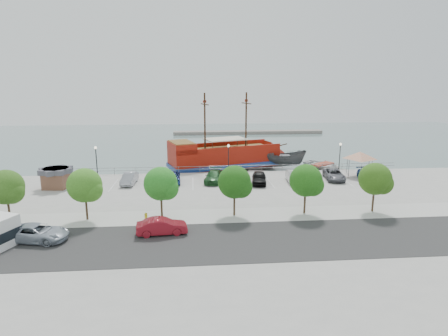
{
  "coord_description": "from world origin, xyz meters",
  "views": [
    {
      "loc": [
        -4.88,
        -44.37,
        12.81
      ],
      "look_at": [
        -1.0,
        2.0,
        2.0
      ],
      "focal_mm": 30.0,
      "sensor_mm": 36.0,
      "label": 1
    }
  ],
  "objects": [
    {
      "name": "far_shore",
      "position": [
        10.0,
        55.0,
        -0.6
      ],
      "size": [
        40.0,
        3.0,
        0.8
      ],
      "primitive_type": "cube",
      "color": "gray",
      "rests_on": "ground"
    },
    {
      "name": "seawall_railing",
      "position": [
        0.0,
        7.8,
        0.53
      ],
      "size": [
        50.0,
        0.06,
        1.0
      ],
      "color": "gray",
      "rests_on": "land_slab"
    },
    {
      "name": "street_sedan",
      "position": [
        -7.68,
        -14.03,
        0.71
      ],
      "size": [
        4.44,
        1.93,
        1.42
      ],
      "primitive_type": "imported",
      "rotation": [
        0.0,
        0.0,
        1.67
      ],
      "color": "maroon",
      "rests_on": "street"
    },
    {
      "name": "speedboat",
      "position": [
        15.33,
        11.51,
        -0.32
      ],
      "size": [
        7.55,
        8.08,
        1.36
      ],
      "primitive_type": "imported",
      "rotation": [
        0.0,
        0.0,
        0.59
      ],
      "color": "white",
      "rests_on": "ground"
    },
    {
      "name": "pirate_ship",
      "position": [
        1.38,
        13.74,
        1.12
      ],
      "size": [
        20.47,
        11.2,
        12.68
      ],
      "rotation": [
        0.0,
        0.0,
        0.31
      ],
      "color": "#9C180B",
      "rests_on": "ground"
    },
    {
      "name": "street",
      "position": [
        0.0,
        -16.0,
        0.01
      ],
      "size": [
        100.0,
        8.0,
        0.04
      ],
      "primitive_type": "cube",
      "color": "#2D2D2D",
      "rests_on": "land_slab"
    },
    {
      "name": "parked_car_f",
      "position": [
        8.08,
        1.77,
        0.74
      ],
      "size": [
        1.97,
        4.61,
        1.48
      ],
      "primitive_type": "imported",
      "rotation": [
        0.0,
        0.0,
        -0.09
      ],
      "color": "silver",
      "rests_on": "land_slab"
    },
    {
      "name": "sidewalk",
      "position": [
        0.0,
        -10.0,
        0.01
      ],
      "size": [
        100.0,
        4.0,
        0.05
      ],
      "primitive_type": "cube",
      "color": "#B4B4B1",
      "rests_on": "land_slab"
    },
    {
      "name": "ground",
      "position": [
        0.0,
        0.0,
        -1.0
      ],
      "size": [
        160.0,
        160.0,
        0.0
      ],
      "primitive_type": "plane",
      "color": "slate"
    },
    {
      "name": "land_slab",
      "position": [
        0.0,
        -21.0,
        -0.6
      ],
      "size": [
        100.0,
        58.0,
        1.2
      ],
      "primitive_type": "cube",
      "color": "#9A9995",
      "rests_on": "ground"
    },
    {
      "name": "parked_car_e",
      "position": [
        3.45,
        1.35,
        0.76
      ],
      "size": [
        2.53,
        4.73,
        1.53
      ],
      "primitive_type": "imported",
      "rotation": [
        0.0,
        0.0,
        -0.17
      ],
      "color": "black",
      "rests_on": "land_slab"
    },
    {
      "name": "tree_f",
      "position": [
        13.15,
        -10.07,
        3.3
      ],
      "size": [
        3.3,
        3.2,
        5.0
      ],
      "color": "#473321",
      "rests_on": "sidewalk"
    },
    {
      "name": "shed",
      "position": [
        -21.7,
        1.62,
        1.33
      ],
      "size": [
        3.36,
        3.36,
        2.49
      ],
      "rotation": [
        0.0,
        0.0,
        -0.12
      ],
      "color": "brown",
      "rests_on": "land_slab"
    },
    {
      "name": "tree_b",
      "position": [
        -14.85,
        -10.07,
        3.3
      ],
      "size": [
        3.3,
        3.2,
        5.0
      ],
      "color": "#473321",
      "rests_on": "sidewalk"
    },
    {
      "name": "lamp_post_left",
      "position": [
        -18.0,
        6.5,
        2.94
      ],
      "size": [
        0.36,
        0.36,
        4.28
      ],
      "color": "black",
      "rests_on": "land_slab"
    },
    {
      "name": "lamp_post_mid",
      "position": [
        0.0,
        6.5,
        2.94
      ],
      "size": [
        0.36,
        0.36,
        4.28
      ],
      "color": "black",
      "rests_on": "land_slab"
    },
    {
      "name": "dock_mid",
      "position": [
        6.87,
        9.2,
        -0.79
      ],
      "size": [
        7.8,
        4.67,
        0.43
      ],
      "primitive_type": "cube",
      "rotation": [
        0.0,
        0.0,
        -0.36
      ],
      "color": "gray",
      "rests_on": "ground"
    },
    {
      "name": "parked_car_c",
      "position": [
        -7.75,
        2.64,
        0.67
      ],
      "size": [
        2.43,
        4.93,
        1.35
      ],
      "primitive_type": "imported",
      "rotation": [
        0.0,
        0.0,
        0.04
      ],
      "color": "navy",
      "rests_on": "land_slab"
    },
    {
      "name": "patrol_boat",
      "position": [
        9.65,
        13.42,
        0.37
      ],
      "size": [
        7.25,
        3.15,
        2.74
      ],
      "primitive_type": "imported",
      "rotation": [
        0.0,
        0.0,
        1.5
      ],
      "color": "#47484B",
      "rests_on": "ground"
    },
    {
      "name": "parked_car_b",
      "position": [
        -13.09,
        2.67,
        0.72
      ],
      "size": [
        1.8,
        4.47,
        1.44
      ],
      "primitive_type": "imported",
      "rotation": [
        0.0,
        0.0,
        -0.06
      ],
      "color": "#9A9CA7",
      "rests_on": "land_slab"
    },
    {
      "name": "tree_c",
      "position": [
        -7.85,
        -10.07,
        3.3
      ],
      "size": [
        3.3,
        3.2,
        5.0
      ],
      "color": "#473321",
      "rests_on": "sidewalk"
    },
    {
      "name": "dock_east",
      "position": [
        15.26,
        9.2,
        -0.78
      ],
      "size": [
        7.8,
        3.54,
        0.43
      ],
      "primitive_type": "cube",
      "rotation": [
        0.0,
        0.0,
        0.19
      ],
      "color": "slate",
      "rests_on": "ground"
    },
    {
      "name": "street_van",
      "position": [
        -17.8,
        -14.58,
        0.71
      ],
      "size": [
        5.47,
        3.29,
        1.42
      ],
      "primitive_type": "imported",
      "rotation": [
        0.0,
        0.0,
        1.38
      ],
      "color": "#9BA6B3",
      "rests_on": "street"
    },
    {
      "name": "parked_car_h",
      "position": [
        18.27,
        1.28,
        0.74
      ],
      "size": [
        2.27,
        5.15,
        1.47
      ],
      "primitive_type": "imported",
      "rotation": [
        0.0,
        0.0,
        0.04
      ],
      "color": "#274B95",
      "rests_on": "land_slab"
    },
    {
      "name": "lamp_post_right",
      "position": [
        16.0,
        6.5,
        2.94
      ],
      "size": [
        0.36,
        0.36,
        4.28
      ],
      "color": "black",
      "rests_on": "land_slab"
    },
    {
      "name": "fire_hydrant",
      "position": [
        -9.41,
        -10.8,
        0.45
      ],
      "size": [
        0.29,
        0.29,
        0.82
      ],
      "rotation": [
        0.0,
        0.0,
        -0.21
      ],
      "color": "yellow",
      "rests_on": "sidewalk"
    },
    {
      "name": "tree_d",
      "position": [
        -0.85,
        -10.07,
        3.3
      ],
      "size": [
        3.3,
        3.2,
        5.0
      ],
      "color": "#473321",
      "rests_on": "sidewalk"
    },
    {
      "name": "parked_car_g",
      "position": [
        13.79,
        2.56,
        0.69
      ],
      "size": [
        3.0,
        5.25,
        1.38
      ],
      "primitive_type": "imported",
      "rotation": [
        0.0,
        0.0,
        -0.15
      ],
      "color": "#5B5C64",
      "rests_on": "land_slab"
    },
    {
      "name": "tree_a",
      "position": [
        -21.85,
        -10.07,
        3.3
      ],
      "size": [
        3.3,
        3.2,
        5.0
      ],
      "color": "#473321",
      "rests_on": "sidewalk"
    },
    {
      "name": "parked_car_d",
      "position": [
        -2.3,
        2.76,
        0.72
      ],
      "size": [
        2.94,
        5.26,
        1.44
      ],
      "primitive_type": "imported",
      "rotation": [
        0.0,
        0.0,
        -0.2
      ],
      "color": "#1F4F25",
      "rests_on": "land_slab"
    },
    {
      "name": "tree_e",
      "position": [
        6.15,
        -10.07,
        3.3
      ],
      "size": [
        3.3,
        3.2,
        5.0
      ],
      "color": "#473321",
      "rests_on": "sidewalk"
    },
    {
      "name": "dock_west",
      "position": [
        -13.72,
        9.2,
        -0.82
      ],
      "size": [
        6.57,
        2.23,
        0.37
      ],
      "primitive_type": "cube",
      "rotation": [
        0.0,
        0.0,
        0.06
      ],
      "color": "gray",
      "rests_on": "ground"
    },
    {
      "name": "canopy_tent",
      "position": [
        17.93,
        4.24,
        3.41
      ],
      "size": [
        5.96,
        5.96,
        3.92
      ],
      "rotation": [
        0.0,
        0.0,
        -0.33
      ],
      "color": "slate",
      "rests_on": "land_slab"
    }
  ]
}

